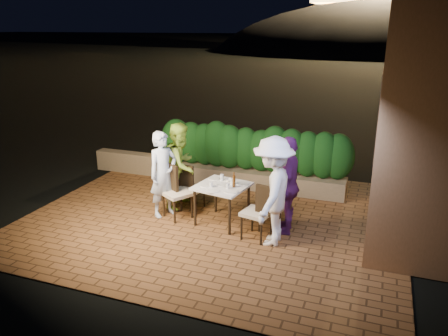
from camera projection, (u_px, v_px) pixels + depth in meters
The scene contains 31 objects.
ground at pixel (206, 227), 8.08m from camera, with size 400.00×400.00×0.00m, color black.
terrace_floor at pixel (216, 219), 8.54m from camera, with size 7.00×6.00×0.15m, color brown.
building_wall at pixel (430, 86), 7.91m from camera, with size 1.60×5.00×5.00m, color #95633B.
window_pane at pixel (380, 115), 7.87m from camera, with size 0.08×1.00×1.40m, color black.
window_frame at pixel (380, 115), 7.87m from camera, with size 0.06×1.15×1.55m, color black.
planter at pixel (252, 179), 10.00m from camera, with size 4.20×0.55×0.40m, color #78684C.
hedge at pixel (253, 147), 9.77m from camera, with size 4.00×0.70×1.10m, color #113C11, non-canonical shape.
parapet at pixel (137, 163), 10.96m from camera, with size 2.20×0.30×0.50m, color #78684C.
hill at pixel (379, 81), 62.22m from camera, with size 52.00×40.00×22.00m, color black.
dining_table at pixel (222, 204), 8.13m from camera, with size 0.88×0.88×0.75m, color white, non-canonical shape.
plate_nw at pixel (206, 186), 7.97m from camera, with size 0.20×0.20×0.01m, color white.
plate_sw at pixel (214, 179), 8.34m from camera, with size 0.20×0.20×0.01m, color white.
plate_ne at pixel (231, 191), 7.69m from camera, with size 0.24×0.24×0.01m, color white.
plate_se at pixel (242, 183), 8.08m from camera, with size 0.24×0.24×0.01m, color white.
plate_centre at pixel (222, 185), 8.02m from camera, with size 0.19×0.19×0.01m, color white.
plate_front at pixel (213, 191), 7.72m from camera, with size 0.23×0.23×0.01m, color white.
glass_nw at pixel (211, 184), 7.90m from camera, with size 0.06×0.06×0.11m, color silver.
glass_sw at pixel (222, 177), 8.24m from camera, with size 0.07×0.07×0.12m, color silver.
glass_ne at pixel (228, 186), 7.81m from camera, with size 0.06×0.06×0.10m, color silver.
glass_se at pixel (232, 182), 8.02m from camera, with size 0.07×0.07×0.12m, color silver.
beer_bottle at pixel (234, 180), 7.87m from camera, with size 0.05×0.05×0.28m, color #47260B, non-canonical shape.
bowl at pixel (229, 180), 8.23m from camera, with size 0.15×0.15×0.04m, color white.
chair_left_front at pixel (177, 192), 8.32m from camera, with size 0.48×0.48×1.03m, color black, non-canonical shape.
chair_left_back at pixel (193, 187), 8.76m from camera, with size 0.41×0.41×0.89m, color black, non-canonical shape.
chair_right_front at pixel (257, 211), 7.49m from camera, with size 0.46×0.46×1.00m, color black, non-canonical shape.
chair_right_back at pixel (270, 206), 7.87m from camera, with size 0.41×0.41×0.88m, color black, non-canonical shape.
diner_blue at pixel (163, 174), 8.33m from camera, with size 0.61×0.40×1.68m, color silver.
diner_green at pixel (181, 165), 8.78m from camera, with size 0.84×0.66×1.73m, color #A6D342.
diner_white at pixel (273, 192), 7.21m from camera, with size 1.20×0.69×1.86m, color white.
diner_purple at pixel (288, 185), 7.65m from camera, with size 1.03×0.43×1.76m, color #5E2267.
parapet_lamp at pixel (160, 153), 10.65m from camera, with size 0.10×0.10×0.14m, color orange.
Camera 1 is at (2.83, -6.77, 3.54)m, focal length 35.00 mm.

